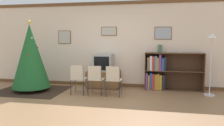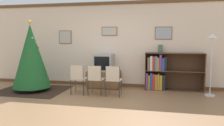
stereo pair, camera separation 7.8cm
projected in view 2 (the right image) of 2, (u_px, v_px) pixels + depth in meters
ground_plane at (90, 108)px, 4.87m from camera, size 24.00×24.00×0.00m
wall_back at (112, 44)px, 7.02m from camera, size 8.37×0.11×2.70m
area_rug at (32, 90)px, 6.52m from camera, size 1.99×1.61×0.01m
christmas_tree at (31, 56)px, 6.41m from camera, size 1.10×1.10×2.05m
tv_console at (104, 79)px, 6.83m from camera, size 1.01×0.56×0.54m
television at (104, 63)px, 6.77m from camera, size 0.56×0.55×0.53m
folding_chair_left at (78, 78)px, 5.99m from camera, size 0.40×0.40×0.82m
folding_chair_center at (95, 78)px, 5.88m from camera, size 0.40×0.40×0.82m
folding_chair_right at (113, 79)px, 5.78m from camera, size 0.40×0.40×0.82m
bookshelf at (163, 73)px, 6.54m from camera, size 1.70×0.36×1.12m
vase at (160, 49)px, 6.54m from camera, size 0.13×0.13×0.24m
standing_lamp at (212, 48)px, 5.76m from camera, size 0.28×0.28×1.67m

